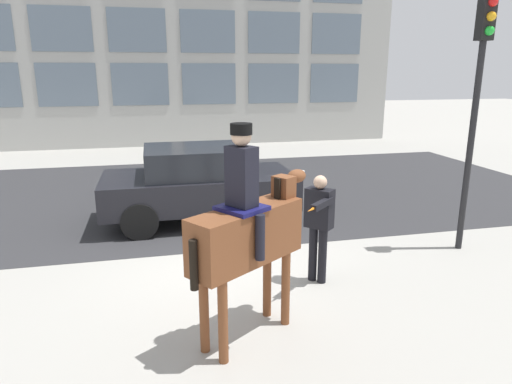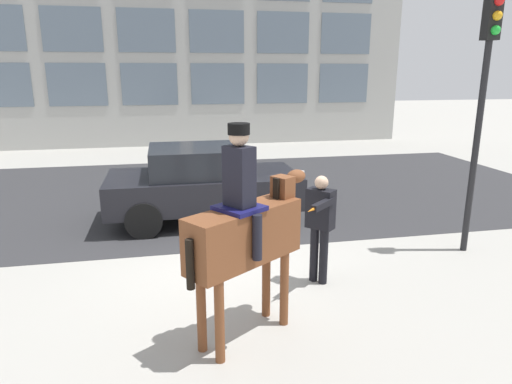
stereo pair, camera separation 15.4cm
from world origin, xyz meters
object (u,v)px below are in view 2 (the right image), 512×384
object	(u,v)px
mounted_horse_lead	(246,230)
street_car_near_lane	(202,183)
pedestrian_bystander	(320,221)
traffic_light	(484,87)

from	to	relation	value
mounted_horse_lead	street_car_near_lane	distance (m)	4.65
pedestrian_bystander	traffic_light	distance (m)	3.63
mounted_horse_lead	street_car_near_lane	xyz separation A→B (m)	(-0.12, 4.62, -0.53)
mounted_horse_lead	pedestrian_bystander	xyz separation A→B (m)	(1.33, 1.22, -0.38)
pedestrian_bystander	street_car_near_lane	distance (m)	3.70
street_car_near_lane	traffic_light	xyz separation A→B (m)	(4.46, -2.69, 2.05)
pedestrian_bystander	traffic_light	size ratio (longest dim) A/B	0.38
mounted_horse_lead	pedestrian_bystander	size ratio (longest dim) A/B	1.56
pedestrian_bystander	mounted_horse_lead	bearing A→B (deg)	-0.18
pedestrian_bystander	street_car_near_lane	size ratio (longest dim) A/B	0.42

